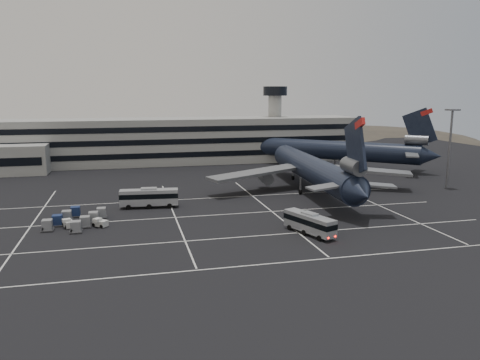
{
  "coord_description": "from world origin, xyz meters",
  "views": [
    {
      "loc": [
        -13.92,
        -77.08,
        21.8
      ],
      "look_at": [
        7.49,
        10.65,
        5.0
      ],
      "focal_mm": 35.0,
      "sensor_mm": 36.0,
      "label": 1
    }
  ],
  "objects_px": {
    "bus_near": "(309,222)",
    "uld_cluster": "(76,219)",
    "bus_far": "(149,197)",
    "tug_a": "(69,223)",
    "trijet_main": "(313,169)"
  },
  "relations": [
    {
      "from": "trijet_main",
      "to": "uld_cluster",
      "type": "xyz_separation_m",
      "value": [
        -48.71,
        -14.35,
        -4.35
      ]
    },
    {
      "from": "trijet_main",
      "to": "tug_a",
      "type": "relative_size",
      "value": 20.36
    },
    {
      "from": "bus_near",
      "to": "tug_a",
      "type": "xyz_separation_m",
      "value": [
        -37.12,
        12.88,
        -1.21
      ]
    },
    {
      "from": "bus_near",
      "to": "bus_far",
      "type": "bearing_deg",
      "value": 114.47
    },
    {
      "from": "bus_near",
      "to": "uld_cluster",
      "type": "height_order",
      "value": "bus_near"
    },
    {
      "from": "trijet_main",
      "to": "bus_far",
      "type": "bearing_deg",
      "value": -166.79
    },
    {
      "from": "bus_far",
      "to": "tug_a",
      "type": "xyz_separation_m",
      "value": [
        -13.63,
        -10.72,
        -1.43
      ]
    },
    {
      "from": "bus_near",
      "to": "uld_cluster",
      "type": "distance_m",
      "value": 39.11
    },
    {
      "from": "trijet_main",
      "to": "bus_near",
      "type": "distance_m",
      "value": 31.93
    },
    {
      "from": "tug_a",
      "to": "bus_near",
      "type": "bearing_deg",
      "value": -39.53
    },
    {
      "from": "tug_a",
      "to": "trijet_main",
      "type": "bearing_deg",
      "value": -2.22
    },
    {
      "from": "bus_near",
      "to": "uld_cluster",
      "type": "relative_size",
      "value": 0.78
    },
    {
      "from": "uld_cluster",
      "to": "bus_near",
      "type": "bearing_deg",
      "value": -22.28
    },
    {
      "from": "trijet_main",
      "to": "tug_a",
      "type": "height_order",
      "value": "trijet_main"
    },
    {
      "from": "trijet_main",
      "to": "bus_far",
      "type": "height_order",
      "value": "trijet_main"
    }
  ]
}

